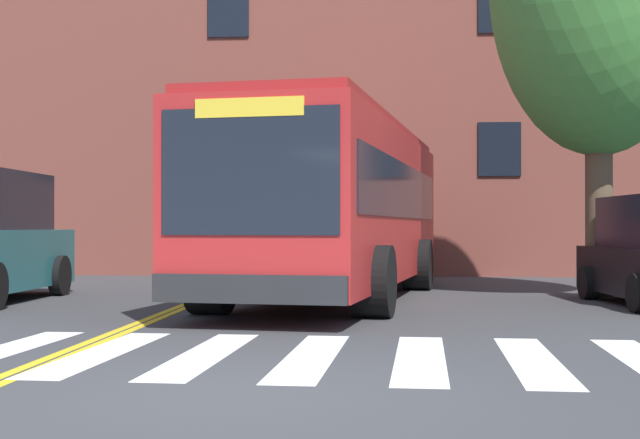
# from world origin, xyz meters

# --- Properties ---
(ground_plane) EXTENTS (120.00, 120.00, 0.00)m
(ground_plane) POSITION_xyz_m (0.00, 0.00, 0.00)
(ground_plane) COLOR #38383A
(crosswalk) EXTENTS (10.49, 3.80, 0.01)m
(crosswalk) POSITION_xyz_m (-0.05, 2.17, 0.00)
(crosswalk) COLOR white
(crosswalk) RESTS_ON ground
(lane_line_yellow_inner) EXTENTS (0.12, 36.00, 0.01)m
(lane_line_yellow_inner) POSITION_xyz_m (-2.12, 16.17, 0.00)
(lane_line_yellow_inner) COLOR gold
(lane_line_yellow_inner) RESTS_ON ground
(lane_line_yellow_outer) EXTENTS (0.12, 36.00, 0.01)m
(lane_line_yellow_outer) POSITION_xyz_m (-1.96, 16.17, 0.00)
(lane_line_yellow_outer) COLOR gold
(lane_line_yellow_outer) RESTS_ON ground
(city_bus) EXTENTS (4.13, 11.01, 3.17)m
(city_bus) POSITION_xyz_m (0.35, 9.42, 1.72)
(city_bus) COLOR #B22323
(city_bus) RESTS_ON ground
(car_red_behind_bus) EXTENTS (2.32, 4.82, 1.68)m
(car_red_behind_bus) POSITION_xyz_m (0.81, 18.07, 0.77)
(car_red_behind_bus) COLOR #AD1E1E
(car_red_behind_bus) RESTS_ON ground
(building_facade) EXTENTS (35.58, 9.05, 13.28)m
(building_facade) POSITION_xyz_m (-2.88, 20.99, 6.65)
(building_facade) COLOR brown
(building_facade) RESTS_ON ground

